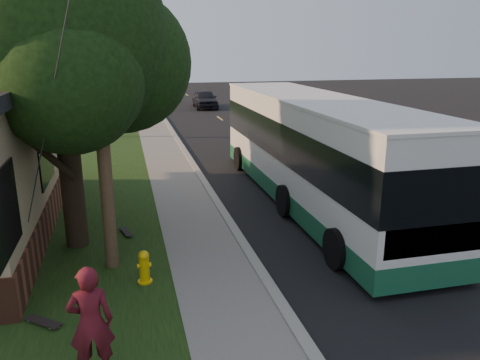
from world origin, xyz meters
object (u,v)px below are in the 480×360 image
Objects in this scene: fire_hydrant at (144,267)px; leafy_tree at (59,41)px; skateboard_main at (126,232)px; skateboard_spare at (43,322)px; traffic_signal at (159,69)px; skateboarder at (91,323)px; distant_car at (205,99)px; transit_bus at (314,148)px; utility_pole at (96,67)px; bare_tree_far at (119,86)px; bare_tree_near at (110,100)px.

leafy_tree is (-1.57, 2.65, 4.73)m from fire_hydrant.
skateboard_spare reaches higher than skateboard_main.
skateboard_main is 1.05× the size of skateboard_spare.
traffic_signal reaches higher than skateboard_spare.
skateboarder is 0.41× the size of distant_car.
skateboard_spare is (-0.35, -3.86, -5.04)m from leafy_tree.
transit_bus is 6.55m from skateboard_main.
leafy_tree is at bearing -166.21° from transit_bus.
utility_pole reaches higher than fire_hydrant.
bare_tree_far is at bearing 103.56° from transit_bus.
distant_car is at bearing 76.01° from utility_pole.
fire_hydrant is 7.42m from transit_bus.
transit_bus is (6.16, -25.55, -0.14)m from bare_tree_far.
transit_bus is (7.33, 1.80, -3.30)m from leafy_tree.
utility_pole is 11.77× the size of skateboard_main.
utility_pole is at bearing -151.89° from transit_bus.
distant_car is at bearing -46.47° from traffic_signal.
fire_hydrant is 0.08× the size of utility_pole.
transit_bus is at bearing 13.79° from leafy_tree.
distant_car is at bearing 75.72° from skateboard_main.
traffic_signal reaches higher than skateboarder.
bare_tree_near is 1.07× the size of bare_tree_far.
skateboarder is (-0.51, -32.89, -1.00)m from bare_tree_far.
skateboard_spare is 0.16× the size of distant_car.
distant_car is (0.84, 25.87, -1.09)m from transit_bus.
leafy_tree reaches higher than bare_tree_near.
bare_tree_near is 2.31× the size of skateboarder.
traffic_signal is at bearing 83.42° from utility_pole.
distant_car is at bearing 88.15° from transit_bus.
skateboard_main is at bearing 13.76° from leafy_tree.
skateboarder reaches higher than skateboard_main.
fire_hydrant reaches higher than skateboard_main.
bare_tree_near is at bearing 86.97° from skateboard_spare.
bare_tree_far is 5.23× the size of skateboard_main.
skateboard_spare is (-1.02, -19.21, -2.03)m from bare_tree_near.
skateboarder is at bearing -132.29° from transit_bus.
distant_car reaches higher than skateboard_main.
bare_tree_far is at bearing 87.22° from skateboard_spare.
skateboard_main is at bearing -89.93° from bare_tree_far.
fire_hydrant is 2.29m from skateboard_spare.
traffic_signal is 1.20× the size of distant_car.
skateboard_spare is at bearing -93.03° from bare_tree_near.
utility_pole is 4.86× the size of skateboarder.
bare_tree_near is 12.01m from bare_tree_far.
leafy_tree is at bearing 120.67° from fire_hydrant.
transit_bus is 9.70m from skateboard_spare.
traffic_signal is 0.42× the size of transit_bus.
distant_car is at bearing 73.55° from leafy_tree.
leafy_tree is 27.56m from bare_tree_far.
skateboard_main is (-6.13, -1.50, -1.74)m from transit_bus.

